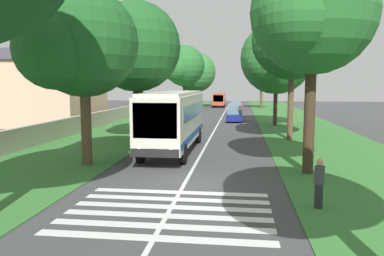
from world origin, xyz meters
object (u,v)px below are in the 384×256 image
(roadside_tree_right_0, at_px, (261,76))
(roadside_tree_left_0, at_px, (134,50))
(trailing_car_3, at_px, (236,106))
(roadside_tree_left_4, at_px, (195,73))
(coach_bus, at_px, (174,117))
(roadside_building, at_px, (55,88))
(roadside_tree_right_4, at_px, (290,42))
(roadside_tree_left_2, at_px, (80,46))
(trailing_car_0, at_px, (235,116))
(roadside_tree_left_1, at_px, (183,67))
(roadside_tree_right_1, at_px, (310,17))
(trailing_car_2, at_px, (235,108))
(trailing_minibus_0, at_px, (219,99))
(trailing_car_1, at_px, (234,111))
(pedestrian, at_px, (319,183))
(utility_pole, at_px, (142,87))
(roadside_tree_right_2, at_px, (275,60))

(roadside_tree_right_0, bearing_deg, roadside_tree_left_0, 163.27)
(trailing_car_3, relative_size, roadside_tree_left_4, 0.43)
(coach_bus, xyz_separation_m, roadside_building, (14.73, 15.32, 1.67))
(roadside_tree_right_4, bearing_deg, roadside_tree_left_2, 131.50)
(trailing_car_0, distance_m, roadside_tree_left_1, 18.90)
(roadside_tree_left_0, distance_m, roadside_tree_right_0, 40.28)
(roadside_tree_left_2, height_order, roadside_building, roadside_tree_left_2)
(trailing_car_3, height_order, roadside_tree_right_1, roadside_tree_right_1)
(trailing_car_0, relative_size, roadside_tree_left_0, 0.41)
(trailing_car_2, xyz_separation_m, trailing_car_3, (6.39, -0.13, 0.00))
(trailing_car_3, bearing_deg, roadside_tree_right_0, -42.12)
(roadside_tree_right_4, bearing_deg, roadside_tree_left_4, 16.34)
(coach_bus, xyz_separation_m, trailing_car_0, (19.82, -3.49, -1.48))
(roadside_tree_left_1, distance_m, roadside_tree_right_4, 32.55)
(trailing_car_2, bearing_deg, trailing_car_0, -179.30)
(trailing_minibus_0, bearing_deg, roadside_tree_right_1, -172.40)
(roadside_building, bearing_deg, roadside_tree_left_0, -129.74)
(trailing_car_1, distance_m, roadside_tree_right_0, 18.41)
(trailing_car_1, distance_m, pedestrian, 37.41)
(trailing_car_3, relative_size, pedestrian, 2.54)
(coach_bus, height_order, roadside_tree_right_1, roadside_tree_right_1)
(trailing_car_1, bearing_deg, roadside_tree_left_1, 41.77)
(coach_bus, bearing_deg, roadside_tree_left_0, 36.91)
(trailing_car_2, xyz_separation_m, roadside_tree_right_0, (10.95, -4.26, 4.94))
(roadside_tree_right_0, distance_m, roadside_tree_right_1, 48.98)
(trailing_car_3, height_order, utility_pole, utility_pole)
(trailing_car_2, xyz_separation_m, utility_pole, (-27.72, 6.77, 3.29))
(roadside_tree_left_1, height_order, utility_pole, roadside_tree_left_1)
(roadside_tree_left_0, distance_m, roadside_tree_left_1, 30.36)
(trailing_car_0, xyz_separation_m, roadside_tree_left_0, (-14.49, 7.49, 6.17))
(roadside_tree_left_4, bearing_deg, trailing_car_0, -163.62)
(coach_bus, distance_m, roadside_tree_left_1, 36.29)
(roadside_tree_left_1, bearing_deg, roadside_tree_left_0, -178.65)
(roadside_tree_right_2, relative_size, utility_pole, 1.37)
(roadside_tree_right_4, bearing_deg, roadside_building, 68.24)
(roadside_tree_left_0, distance_m, roadside_tree_right_4, 11.66)
(trailing_car_0, height_order, trailing_car_1, same)
(roadside_tree_left_4, height_order, roadside_tree_right_0, roadside_tree_left_4)
(roadside_tree_right_2, distance_m, utility_pole, 15.58)
(roadside_tree_left_2, relative_size, roadside_tree_right_0, 1.14)
(roadside_tree_left_0, xyz_separation_m, roadside_tree_left_2, (-10.07, 0.01, -0.69))
(coach_bus, xyz_separation_m, roadside_tree_right_0, (43.88, -7.59, 3.46))
(roadside_tree_left_0, height_order, roadside_tree_right_0, roadside_tree_left_0)
(roadside_tree_left_4, height_order, roadside_tree_right_2, roadside_tree_right_2)
(trailing_car_2, height_order, utility_pole, utility_pole)
(coach_bus, bearing_deg, roadside_building, 46.11)
(trailing_car_2, distance_m, pedestrian, 43.66)
(coach_bus, bearing_deg, pedestrian, -147.34)
(trailing_car_3, bearing_deg, utility_pole, 168.57)
(coach_bus, height_order, trailing_minibus_0, coach_bus)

